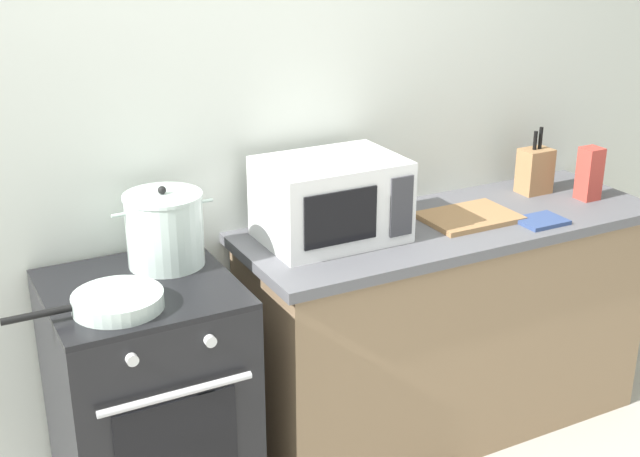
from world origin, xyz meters
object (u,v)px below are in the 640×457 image
at_px(frying_pan, 116,301).
at_px(pasta_box, 590,174).
at_px(knife_block, 535,170).
at_px(oven_mitt, 541,221).
at_px(stock_pot, 165,229).
at_px(stove, 150,408).
at_px(cutting_board, 469,217).
at_px(microwave, 331,200).

bearing_deg(frying_pan, pasta_box, 2.84).
bearing_deg(pasta_box, knife_block, 129.67).
height_order(frying_pan, oven_mitt, frying_pan).
distance_m(stock_pot, oven_mitt, 1.44).
bearing_deg(pasta_box, stove, 179.13).
distance_m(frying_pan, pasta_box, 2.01).
bearing_deg(frying_pan, cutting_board, 5.20).
relative_size(microwave, pasta_box, 2.27).
xyz_separation_m(cutting_board, knife_block, (0.44, 0.14, 0.09)).
height_order(stove, stock_pot, stock_pot).
bearing_deg(stove, microwave, 6.08).
distance_m(stove, frying_pan, 0.51).
bearing_deg(microwave, cutting_board, -7.80).
xyz_separation_m(knife_block, pasta_box, (0.14, -0.17, 0.01)).
xyz_separation_m(stock_pot, oven_mitt, (1.40, -0.29, -0.12)).
distance_m(stock_pot, knife_block, 1.62).
distance_m(microwave, cutting_board, 0.59).
distance_m(stock_pot, frying_pan, 0.37).
height_order(frying_pan, microwave, microwave).
bearing_deg(microwave, stove, -173.92).
relative_size(stove, microwave, 1.84).
xyz_separation_m(knife_block, oven_mitt, (-0.22, -0.30, -0.09)).
distance_m(microwave, knife_block, 1.02).
xyz_separation_m(microwave, pasta_box, (1.15, -0.11, -0.04)).
bearing_deg(knife_block, stock_pot, -179.65).
bearing_deg(cutting_board, knife_block, 17.56).
distance_m(stove, pasta_box, 1.98).
height_order(frying_pan, pasta_box, pasta_box).
xyz_separation_m(pasta_box, oven_mitt, (-0.36, -0.13, -0.10)).
bearing_deg(stock_pot, frying_pan, -133.29).
relative_size(cutting_board, pasta_box, 1.64).
bearing_deg(microwave, oven_mitt, -16.71).
xyz_separation_m(stock_pot, knife_block, (1.62, 0.01, -0.03)).
height_order(stock_pot, knife_block, knife_block).
height_order(stove, knife_block, knife_block).
relative_size(stock_pot, cutting_board, 0.97).
distance_m(pasta_box, oven_mitt, 0.40).
bearing_deg(microwave, knife_block, 3.50).
bearing_deg(frying_pan, knife_block, 8.22).
bearing_deg(stock_pot, stove, -135.96).
bearing_deg(stove, frying_pan, -130.28).
distance_m(knife_block, oven_mitt, 0.38).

